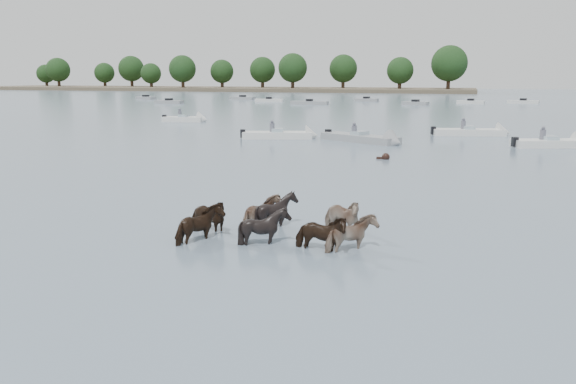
% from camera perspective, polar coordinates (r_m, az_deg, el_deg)
% --- Properties ---
extents(ground, '(400.00, 400.00, 0.00)m').
position_cam_1_polar(ground, '(16.92, -9.59, -3.72)').
color(ground, '#4D5E6F').
rests_on(ground, ground).
extents(shoreline, '(160.00, 30.00, 1.00)m').
position_cam_1_polar(shoreline, '(181.88, -7.90, 10.34)').
color(shoreline, '#4C4233').
rests_on(shoreline, ground).
extents(pony_herd, '(5.88, 3.53, 1.30)m').
position_cam_1_polar(pony_herd, '(15.77, -1.26, -3.31)').
color(pony_herd, black).
rests_on(pony_herd, ground).
extents(swimming_pony, '(0.72, 0.44, 0.44)m').
position_cam_1_polar(swimming_pony, '(31.13, 9.81, 3.49)').
color(swimming_pony, black).
rests_on(swimming_pony, ground).
extents(motorboat_a, '(5.70, 3.15, 1.92)m').
position_cam_1_polar(motorboat_a, '(41.03, -0.01, 5.78)').
color(motorboat_a, silver).
rests_on(motorboat_a, ground).
extents(motorboat_b, '(6.35, 4.54, 1.92)m').
position_cam_1_polar(motorboat_b, '(38.76, 8.22, 5.31)').
color(motorboat_b, gray).
rests_on(motorboat_b, ground).
extents(motorboat_c, '(5.99, 2.87, 1.92)m').
position_cam_1_polar(motorboat_c, '(45.56, 18.80, 5.75)').
color(motorboat_c, silver).
rests_on(motorboat_c, ground).
extents(motorboat_d, '(5.15, 3.20, 1.92)m').
position_cam_1_polar(motorboat_d, '(39.96, 25.89, 4.46)').
color(motorboat_d, silver).
rests_on(motorboat_d, ground).
extents(motorboat_f, '(4.72, 2.24, 1.92)m').
position_cam_1_polar(motorboat_f, '(57.12, -9.89, 7.28)').
color(motorboat_f, silver).
rests_on(motorboat_f, ground).
extents(distant_flotilla, '(105.30, 27.03, 0.93)m').
position_cam_1_polar(distant_flotilla, '(90.98, 13.17, 8.75)').
color(distant_flotilla, gray).
rests_on(distant_flotilla, ground).
extents(treeline, '(148.97, 21.83, 12.58)m').
position_cam_1_polar(treeline, '(178.35, -5.76, 12.30)').
color(treeline, '#382619').
rests_on(treeline, ground).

